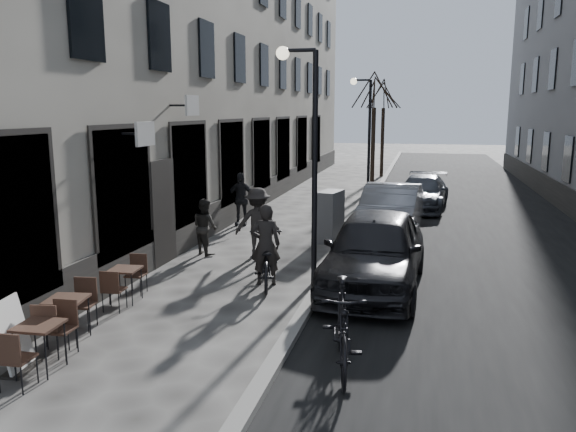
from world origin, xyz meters
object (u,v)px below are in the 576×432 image
at_px(bistro_set_a, 40,343).
at_px(pedestrian_near, 205,227).
at_px(tree_near, 374,91).
at_px(bistro_set_b, 67,315).
at_px(bistro_set_c, 125,281).
at_px(bicycle, 266,260).
at_px(moped, 342,327).
at_px(utility_cabinet, 330,216).
at_px(streetlamp_near, 307,140).
at_px(car_far, 422,193).
at_px(car_mid, 391,211).
at_px(car_near, 375,250).
at_px(tree_far, 384,94).
at_px(sign_board, 15,342).
at_px(streetlamp_far, 365,125).
at_px(pedestrian_mid, 258,222).
at_px(pedestrian_far, 241,199).

distance_m(bistro_set_a, pedestrian_near, 6.99).
xyz_separation_m(tree_near, bistro_set_b, (-3.26, -19.03, -4.21)).
distance_m(bistro_set_c, bicycle, 2.99).
xyz_separation_m(bicycle, moped, (2.22, -3.72, 0.11)).
height_order(utility_cabinet, moped, utility_cabinet).
bearing_deg(bistro_set_c, streetlamp_near, 27.02).
height_order(bicycle, car_far, car_far).
xyz_separation_m(bistro_set_b, car_mid, (4.70, 9.38, 0.32)).
height_order(streetlamp_near, car_near, streetlamp_near).
bearing_deg(tree_far, car_near, -86.13).
relative_size(sign_board, pedestrian_near, 0.73).
bearing_deg(streetlamp_far, moped, -85.10).
bearing_deg(streetlamp_near, bistro_set_b, -128.36).
bearing_deg(tree_near, bistro_set_c, -101.08).
relative_size(pedestrian_near, moped, 0.68).
bearing_deg(tree_near, bistro_set_a, -98.47).
distance_m(sign_board, moped, 4.81).
distance_m(streetlamp_near, bistro_set_a, 6.46).
distance_m(streetlamp_near, car_mid, 6.05).
height_order(sign_board, bicycle, bicycle).
relative_size(bistro_set_a, utility_cabinet, 0.99).
distance_m(bistro_set_a, pedestrian_mid, 7.20).
bearing_deg(pedestrian_near, pedestrian_far, -51.48).
xyz_separation_m(tree_near, pedestrian_mid, (-1.78, -13.00, -3.75)).
bearing_deg(car_mid, moped, -87.18).
bearing_deg(utility_cabinet, car_near, -56.17).
height_order(bistro_set_c, pedestrian_far, pedestrian_far).
xyz_separation_m(streetlamp_far, sign_board, (-3.29, -17.14, -2.72)).
distance_m(streetlamp_near, streetlamp_far, 12.00).
relative_size(sign_board, pedestrian_far, 0.62).
relative_size(streetlamp_far, sign_board, 4.65).
distance_m(streetlamp_far, car_near, 12.26).
height_order(pedestrian_mid, car_near, pedestrian_mid).
relative_size(tree_far, bistro_set_a, 3.86).
distance_m(tree_near, utility_cabinet, 11.53).
bearing_deg(pedestrian_near, bicycle, 170.81).
bearing_deg(pedestrian_mid, sign_board, 62.40).
xyz_separation_m(bistro_set_c, pedestrian_near, (0.13, 3.92, 0.33)).
bearing_deg(car_far, utility_cabinet, -106.53).
distance_m(pedestrian_mid, car_far, 9.37).
xyz_separation_m(pedestrian_near, car_mid, (4.65, 3.46, 0.03)).
xyz_separation_m(streetlamp_near, moped, (1.37, -4.00, -2.50)).
height_order(streetlamp_far, bistro_set_c, streetlamp_far).
bearing_deg(tree_near, car_far, -62.93).
relative_size(streetlamp_near, moped, 2.32).
xyz_separation_m(bistro_set_b, pedestrian_far, (-0.24, 9.80, 0.43)).
height_order(tree_near, car_near, tree_near).
xyz_separation_m(tree_far, moped, (1.30, -25.00, -4.01)).
xyz_separation_m(bistro_set_a, bistro_set_b, (-0.27, 1.05, 0.01)).
xyz_separation_m(streetlamp_far, bistro_set_b, (-3.19, -16.03, -2.71)).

